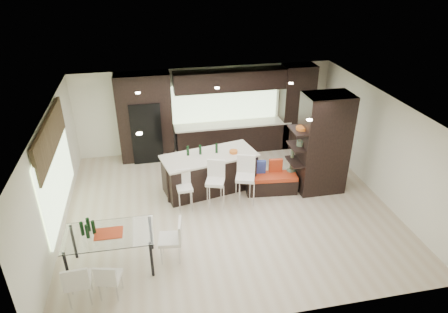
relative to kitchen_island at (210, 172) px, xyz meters
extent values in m
plane|color=beige|center=(0.32, -0.97, -0.52)|extent=(8.00, 8.00, 0.00)
cube|color=white|center=(0.32, 2.53, 0.83)|extent=(8.00, 0.02, 2.70)
cube|color=white|center=(-3.68, -0.97, 0.83)|extent=(0.02, 7.00, 2.70)
cube|color=white|center=(4.32, -0.97, 0.83)|extent=(0.02, 7.00, 2.70)
cube|color=white|center=(0.32, -0.97, 2.18)|extent=(8.00, 7.00, 0.02)
cube|color=#B2D199|center=(-3.64, -0.77, 0.83)|extent=(0.04, 3.20, 1.90)
cube|color=#B2D199|center=(0.92, 2.49, 1.03)|extent=(3.40, 0.04, 1.20)
cube|color=brown|center=(-3.61, -0.77, 1.73)|extent=(0.08, 3.00, 0.80)
cube|color=white|center=(0.32, -0.72, 2.16)|extent=(4.00, 3.00, 0.02)
cube|color=black|center=(0.82, 2.20, 0.83)|extent=(6.80, 0.68, 2.70)
cube|color=black|center=(-1.58, 2.15, 0.43)|extent=(0.90, 0.68, 1.90)
cube|color=black|center=(2.92, -0.57, 0.83)|extent=(1.20, 0.80, 2.70)
cube|color=black|center=(0.00, 0.00, 0.00)|extent=(2.66, 1.57, 1.04)
cube|color=white|center=(-0.76, -0.82, -0.09)|extent=(0.40, 0.40, 0.85)
cube|color=white|center=(0.00, -0.86, -0.02)|extent=(0.56, 0.56, 1.00)
cube|color=white|center=(0.76, -0.87, 0.00)|extent=(0.59, 0.59, 1.04)
cube|color=black|center=(1.60, -0.48, -0.26)|extent=(1.39, 0.65, 0.52)
cube|color=white|center=(-2.46, -2.58, -0.10)|extent=(1.78, 1.02, 0.85)
cube|color=white|center=(-2.46, -3.36, -0.14)|extent=(0.50, 0.50, 0.76)
cube|color=white|center=(-3.01, -3.38, -0.09)|extent=(0.48, 0.48, 0.85)
cube|color=white|center=(-1.27, -2.58, -0.08)|extent=(0.54, 0.54, 0.87)
camera|label=1|loc=(-1.47, -9.21, 5.35)|focal=32.00mm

